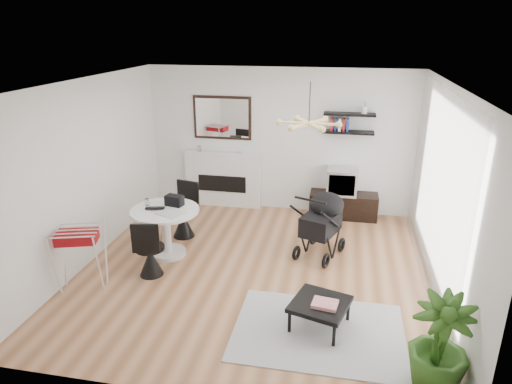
% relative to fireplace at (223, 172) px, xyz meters
% --- Properties ---
extents(floor, '(5.00, 5.00, 0.00)m').
position_rel_fireplace_xyz_m(floor, '(1.10, -2.42, -0.69)').
color(floor, '#915B37').
rests_on(floor, ground).
extents(ceiling, '(5.00, 5.00, 0.00)m').
position_rel_fireplace_xyz_m(ceiling, '(1.10, -2.42, 2.01)').
color(ceiling, white).
rests_on(ceiling, wall_back).
extents(wall_back, '(5.00, 0.00, 5.00)m').
position_rel_fireplace_xyz_m(wall_back, '(1.10, 0.08, 0.66)').
color(wall_back, white).
rests_on(wall_back, floor).
extents(wall_left, '(0.00, 5.00, 5.00)m').
position_rel_fireplace_xyz_m(wall_left, '(-1.40, -2.42, 0.66)').
color(wall_left, white).
rests_on(wall_left, floor).
extents(wall_right, '(0.00, 5.00, 5.00)m').
position_rel_fireplace_xyz_m(wall_right, '(3.60, -2.42, 0.66)').
color(wall_right, white).
rests_on(wall_right, floor).
extents(sheer_curtain, '(0.04, 3.60, 2.60)m').
position_rel_fireplace_xyz_m(sheer_curtain, '(3.50, -2.22, 0.66)').
color(sheer_curtain, white).
rests_on(sheer_curtain, wall_right).
extents(fireplace, '(1.50, 0.17, 2.16)m').
position_rel_fireplace_xyz_m(fireplace, '(0.00, 0.00, 0.00)').
color(fireplace, white).
rests_on(fireplace, floor).
extents(shelf_lower, '(0.90, 0.25, 0.04)m').
position_rel_fireplace_xyz_m(shelf_lower, '(2.35, -0.05, 0.91)').
color(shelf_lower, black).
rests_on(shelf_lower, wall_back).
extents(shelf_upper, '(0.90, 0.25, 0.04)m').
position_rel_fireplace_xyz_m(shelf_upper, '(2.35, -0.05, 1.23)').
color(shelf_upper, black).
rests_on(shelf_upper, wall_back).
extents(pendant_lamp, '(0.90, 0.90, 0.10)m').
position_rel_fireplace_xyz_m(pendant_lamp, '(1.80, -2.12, 1.46)').
color(pendant_lamp, '#D3B76F').
rests_on(pendant_lamp, ceiling).
extents(tv_console, '(1.24, 0.43, 0.46)m').
position_rel_fireplace_xyz_m(tv_console, '(2.35, -0.15, -0.45)').
color(tv_console, black).
rests_on(tv_console, floor).
extents(crt_tv, '(0.55, 0.48, 0.48)m').
position_rel_fireplace_xyz_m(crt_tv, '(2.30, -0.15, 0.02)').
color(crt_tv, silver).
rests_on(crt_tv, tv_console).
extents(dining_table, '(1.05, 1.05, 0.76)m').
position_rel_fireplace_xyz_m(dining_table, '(-0.32, -2.20, -0.18)').
color(dining_table, white).
rests_on(dining_table, floor).
extents(laptop, '(0.33, 0.25, 0.02)m').
position_rel_fireplace_xyz_m(laptop, '(-0.46, -2.26, 0.09)').
color(laptop, black).
rests_on(laptop, dining_table).
extents(black_bag, '(0.30, 0.22, 0.16)m').
position_rel_fireplace_xyz_m(black_bag, '(-0.23, -2.01, 0.16)').
color(black_bag, black).
rests_on(black_bag, dining_table).
extents(newspaper, '(0.46, 0.42, 0.01)m').
position_rel_fireplace_xyz_m(newspaper, '(-0.18, -2.33, 0.08)').
color(newspaper, silver).
rests_on(newspaper, dining_table).
extents(drinking_glass, '(0.06, 0.06, 0.11)m').
position_rel_fireplace_xyz_m(drinking_glass, '(-0.66, -2.09, 0.13)').
color(drinking_glass, white).
rests_on(drinking_glass, dining_table).
extents(chair_far, '(0.47, 0.48, 0.93)m').
position_rel_fireplace_xyz_m(chair_far, '(-0.30, -1.50, -0.39)').
color(chair_far, black).
rests_on(chair_far, floor).
extents(chair_near, '(0.43, 0.45, 0.88)m').
position_rel_fireplace_xyz_m(chair_near, '(-0.32, -2.84, -0.41)').
color(chair_near, black).
rests_on(chair_near, floor).
extents(drying_rack, '(0.73, 0.70, 0.89)m').
position_rel_fireplace_xyz_m(drying_rack, '(-1.08, -3.34, -0.22)').
color(drying_rack, white).
rests_on(drying_rack, floor).
extents(stroller, '(0.81, 0.99, 1.09)m').
position_rel_fireplace_xyz_m(stroller, '(2.03, -1.70, -0.22)').
color(stroller, black).
rests_on(stroller, floor).
extents(rug, '(1.98, 1.43, 0.01)m').
position_rel_fireplace_xyz_m(rug, '(2.13, -3.70, -0.68)').
color(rug, '#AEAEAE').
rests_on(rug, floor).
extents(coffee_table, '(0.78, 0.78, 0.32)m').
position_rel_fireplace_xyz_m(coffee_table, '(2.13, -3.58, -0.39)').
color(coffee_table, black).
rests_on(coffee_table, rug).
extents(magazines, '(0.32, 0.27, 0.04)m').
position_rel_fireplace_xyz_m(magazines, '(2.18, -3.64, -0.33)').
color(magazines, red).
rests_on(magazines, coffee_table).
extents(potted_plant, '(0.72, 0.72, 1.03)m').
position_rel_fireplace_xyz_m(potted_plant, '(3.30, -4.35, -0.17)').
color(potted_plant, '#2C5719').
rests_on(potted_plant, floor).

